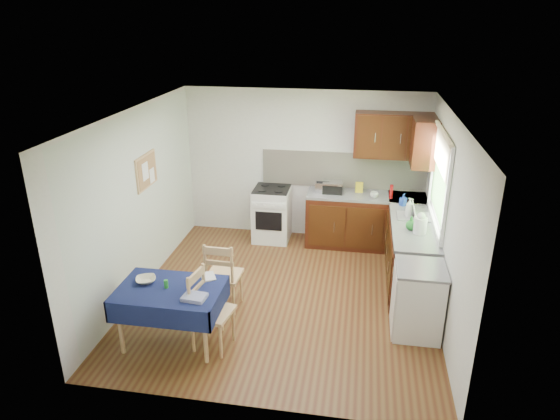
% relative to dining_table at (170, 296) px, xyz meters
% --- Properties ---
extents(floor, '(4.20, 4.20, 0.00)m').
position_rel_dining_table_xyz_m(floor, '(1.13, 1.21, -0.62)').
color(floor, '#502915').
rests_on(floor, ground).
extents(ceiling, '(4.00, 4.20, 0.02)m').
position_rel_dining_table_xyz_m(ceiling, '(1.13, 1.21, 1.88)').
color(ceiling, white).
rests_on(ceiling, wall_back).
extents(wall_back, '(4.00, 0.02, 2.50)m').
position_rel_dining_table_xyz_m(wall_back, '(1.13, 3.31, 0.63)').
color(wall_back, silver).
rests_on(wall_back, ground).
extents(wall_front, '(4.00, 0.02, 2.50)m').
position_rel_dining_table_xyz_m(wall_front, '(1.13, -0.89, 0.63)').
color(wall_front, silver).
rests_on(wall_front, ground).
extents(wall_left, '(0.02, 4.20, 2.50)m').
position_rel_dining_table_xyz_m(wall_left, '(-0.87, 1.21, 0.63)').
color(wall_left, silver).
rests_on(wall_left, ground).
extents(wall_right, '(0.02, 4.20, 2.50)m').
position_rel_dining_table_xyz_m(wall_right, '(3.13, 1.21, 0.63)').
color(wall_right, silver).
rests_on(wall_right, ground).
extents(base_cabinets, '(1.90, 2.30, 0.86)m').
position_rel_dining_table_xyz_m(base_cabinets, '(2.48, 2.47, -0.19)').
color(base_cabinets, black).
rests_on(base_cabinets, ground).
extents(worktop_back, '(1.90, 0.60, 0.04)m').
position_rel_dining_table_xyz_m(worktop_back, '(2.18, 3.01, 0.26)').
color(worktop_back, slate).
rests_on(worktop_back, base_cabinets).
extents(worktop_right, '(0.60, 1.70, 0.04)m').
position_rel_dining_table_xyz_m(worktop_right, '(2.83, 1.86, 0.26)').
color(worktop_right, slate).
rests_on(worktop_right, base_cabinets).
extents(worktop_corner, '(0.60, 0.60, 0.04)m').
position_rel_dining_table_xyz_m(worktop_corner, '(2.83, 3.01, 0.26)').
color(worktop_corner, slate).
rests_on(worktop_corner, base_cabinets).
extents(splashback, '(2.70, 0.02, 0.60)m').
position_rel_dining_table_xyz_m(splashback, '(1.78, 3.30, 0.58)').
color(splashback, beige).
rests_on(splashback, wall_back).
extents(upper_cabinets, '(1.20, 0.85, 0.70)m').
position_rel_dining_table_xyz_m(upper_cabinets, '(2.65, 3.01, 1.23)').
color(upper_cabinets, black).
rests_on(upper_cabinets, wall_back).
extents(stove, '(0.60, 0.61, 0.92)m').
position_rel_dining_table_xyz_m(stove, '(0.63, 3.01, -0.16)').
color(stove, white).
rests_on(stove, ground).
extents(window, '(0.04, 1.48, 1.26)m').
position_rel_dining_table_xyz_m(window, '(3.10, 1.91, 1.04)').
color(window, '#294F20').
rests_on(window, wall_right).
extents(fridge, '(0.58, 0.60, 0.89)m').
position_rel_dining_table_xyz_m(fridge, '(2.83, 0.66, -0.17)').
color(fridge, white).
rests_on(fridge, ground).
extents(corkboard, '(0.04, 0.62, 0.47)m').
position_rel_dining_table_xyz_m(corkboard, '(-0.84, 1.51, 0.98)').
color(corkboard, tan).
rests_on(corkboard, wall_left).
extents(dining_table, '(1.19, 0.81, 0.72)m').
position_rel_dining_table_xyz_m(dining_table, '(0.00, 0.00, 0.00)').
color(dining_table, '#101742').
rests_on(dining_table, ground).
extents(chair_far, '(0.44, 0.44, 0.97)m').
position_rel_dining_table_xyz_m(chair_far, '(0.39, 0.78, -0.10)').
color(chair_far, tan).
rests_on(chair_far, ground).
extents(chair_near, '(0.49, 0.49, 0.96)m').
position_rel_dining_table_xyz_m(chair_near, '(0.45, 0.00, -0.11)').
color(chair_near, tan).
rests_on(chair_near, ground).
extents(toaster, '(0.24, 0.15, 0.19)m').
position_rel_dining_table_xyz_m(toaster, '(1.47, 3.00, 0.37)').
color(toaster, silver).
rests_on(toaster, worktop_back).
extents(sandwich_press, '(0.31, 0.27, 0.18)m').
position_rel_dining_table_xyz_m(sandwich_press, '(1.63, 3.03, 0.37)').
color(sandwich_press, black).
rests_on(sandwich_press, worktop_back).
extents(sauce_bottle, '(0.05, 0.05, 0.22)m').
position_rel_dining_table_xyz_m(sauce_bottle, '(2.55, 2.89, 0.40)').
color(sauce_bottle, '#B30E11').
rests_on(sauce_bottle, worktop_back).
extents(yellow_packet, '(0.13, 0.10, 0.16)m').
position_rel_dining_table_xyz_m(yellow_packet, '(2.05, 3.11, 0.36)').
color(yellow_packet, gold).
rests_on(yellow_packet, worktop_back).
extents(dish_rack, '(0.46, 0.35, 0.22)m').
position_rel_dining_table_xyz_m(dish_rack, '(2.84, 2.17, 0.31)').
color(dish_rack, gray).
rests_on(dish_rack, worktop_right).
extents(kettle, '(0.17, 0.17, 0.30)m').
position_rel_dining_table_xyz_m(kettle, '(2.88, 1.62, 0.42)').
color(kettle, white).
rests_on(kettle, worktop_right).
extents(cup, '(0.16, 0.16, 0.10)m').
position_rel_dining_table_xyz_m(cup, '(2.29, 2.88, 0.33)').
color(cup, silver).
rests_on(cup, worktop_back).
extents(soap_bottle_a, '(0.16, 0.16, 0.29)m').
position_rel_dining_table_xyz_m(soap_bottle_a, '(2.77, 2.15, 0.43)').
color(soap_bottle_a, white).
rests_on(soap_bottle_a, worktop_right).
extents(soap_bottle_b, '(0.12, 0.12, 0.18)m').
position_rel_dining_table_xyz_m(soap_bottle_b, '(2.72, 2.61, 0.38)').
color(soap_bottle_b, blue).
rests_on(soap_bottle_b, worktop_right).
extents(soap_bottle_c, '(0.16, 0.16, 0.18)m').
position_rel_dining_table_xyz_m(soap_bottle_c, '(2.77, 1.72, 0.38)').
color(soap_bottle_c, '#24842A').
rests_on(soap_bottle_c, worktop_right).
extents(plate_bowl, '(0.30, 0.30, 0.06)m').
position_rel_dining_table_xyz_m(plate_bowl, '(-0.32, 0.09, 0.13)').
color(plate_bowl, beige).
rests_on(plate_bowl, dining_table).
extents(book, '(0.24, 0.27, 0.02)m').
position_rel_dining_table_xyz_m(book, '(0.29, 0.28, 0.11)').
color(book, white).
rests_on(book, dining_table).
extents(spice_jar, '(0.05, 0.05, 0.10)m').
position_rel_dining_table_xyz_m(spice_jar, '(-0.04, 0.01, 0.15)').
color(spice_jar, green).
rests_on(spice_jar, dining_table).
extents(tea_towel, '(0.27, 0.22, 0.04)m').
position_rel_dining_table_xyz_m(tea_towel, '(0.35, -0.17, 0.13)').
color(tea_towel, navy).
rests_on(tea_towel, dining_table).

